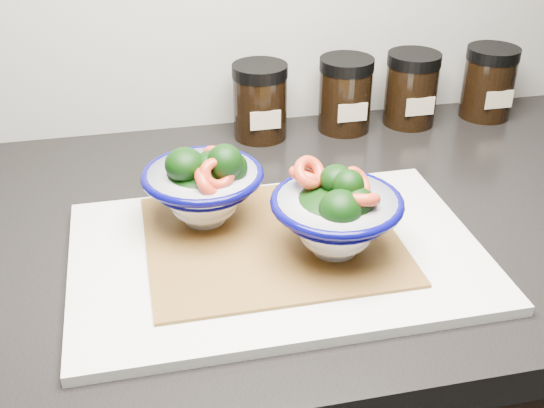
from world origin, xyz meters
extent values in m
cube|color=black|center=(0.00, 1.45, 0.88)|extent=(3.50, 0.60, 0.04)
cube|color=silver|center=(-0.16, 1.37, 0.91)|extent=(0.45, 0.30, 0.01)
cube|color=olive|center=(-0.16, 1.39, 0.91)|extent=(0.28, 0.24, 0.00)
cylinder|color=white|center=(-0.23, 1.44, 0.92)|extent=(0.05, 0.05, 0.01)
ellipsoid|color=white|center=(-0.23, 1.44, 0.94)|extent=(0.08, 0.08, 0.03)
torus|color=#05044F|center=(-0.23, 1.44, 0.97)|extent=(0.14, 0.14, 0.01)
torus|color=#05044F|center=(-0.23, 1.44, 0.96)|extent=(0.12, 0.12, 0.00)
ellipsoid|color=black|center=(-0.23, 1.44, 0.96)|extent=(0.10, 0.10, 0.05)
ellipsoid|color=black|center=(-0.22, 1.44, 0.98)|extent=(0.04, 0.04, 0.04)
cylinder|color=#477233|center=(-0.22, 1.44, 0.97)|extent=(0.01, 0.01, 0.03)
ellipsoid|color=black|center=(-0.21, 1.43, 1.00)|extent=(0.04, 0.04, 0.04)
cylinder|color=#477233|center=(-0.21, 1.43, 0.98)|extent=(0.01, 0.01, 0.03)
ellipsoid|color=black|center=(-0.20, 1.43, 0.99)|extent=(0.03, 0.03, 0.04)
cylinder|color=#477233|center=(-0.20, 1.43, 0.98)|extent=(0.02, 0.01, 0.02)
ellipsoid|color=black|center=(-0.22, 1.45, 0.97)|extent=(0.04, 0.04, 0.04)
cylinder|color=#477233|center=(-0.22, 1.45, 0.96)|extent=(0.02, 0.01, 0.03)
ellipsoid|color=black|center=(-0.25, 1.44, 0.99)|extent=(0.04, 0.04, 0.04)
cylinder|color=#477233|center=(-0.25, 1.44, 0.98)|extent=(0.02, 0.01, 0.03)
torus|color=#ED5D2C|center=(-0.24, 1.44, 0.99)|extent=(0.05, 0.05, 0.04)
torus|color=#ED5D2C|center=(-0.21, 1.47, 0.98)|extent=(0.04, 0.05, 0.05)
torus|color=#ED5D2C|center=(-0.23, 1.41, 0.98)|extent=(0.04, 0.05, 0.05)
torus|color=#ED5D2C|center=(-0.22, 1.41, 0.99)|extent=(0.05, 0.04, 0.05)
cylinder|color=#CCBC8E|center=(-0.23, 1.42, 0.99)|extent=(0.02, 0.02, 0.01)
cylinder|color=white|center=(-0.10, 1.35, 0.92)|extent=(0.05, 0.05, 0.01)
ellipsoid|color=white|center=(-0.10, 1.35, 0.94)|extent=(0.08, 0.08, 0.04)
torus|color=#05044F|center=(-0.10, 1.35, 0.98)|extent=(0.14, 0.14, 0.01)
torus|color=#05044F|center=(-0.10, 1.35, 0.96)|extent=(0.12, 0.12, 0.00)
ellipsoid|color=black|center=(-0.10, 1.35, 0.97)|extent=(0.10, 0.10, 0.05)
ellipsoid|color=black|center=(-0.10, 1.36, 1.00)|extent=(0.04, 0.04, 0.03)
cylinder|color=#477233|center=(-0.10, 1.36, 0.98)|extent=(0.02, 0.01, 0.02)
ellipsoid|color=black|center=(-0.08, 1.33, 0.98)|extent=(0.04, 0.04, 0.03)
cylinder|color=#477233|center=(-0.08, 1.33, 0.97)|extent=(0.01, 0.02, 0.02)
ellipsoid|color=black|center=(-0.09, 1.35, 1.00)|extent=(0.03, 0.03, 0.03)
cylinder|color=#477233|center=(-0.09, 1.35, 0.98)|extent=(0.01, 0.01, 0.02)
ellipsoid|color=black|center=(-0.09, 1.38, 0.98)|extent=(0.03, 0.03, 0.03)
cylinder|color=#477233|center=(-0.09, 1.38, 0.97)|extent=(0.01, 0.01, 0.02)
ellipsoid|color=black|center=(-0.10, 1.32, 0.98)|extent=(0.04, 0.04, 0.04)
cylinder|color=#477233|center=(-0.10, 1.32, 0.97)|extent=(0.01, 0.02, 0.03)
torus|color=#ED5D2C|center=(-0.13, 1.38, 0.99)|extent=(0.06, 0.06, 0.04)
torus|color=#ED5D2C|center=(-0.12, 1.38, 1.00)|extent=(0.06, 0.05, 0.05)
torus|color=#ED5D2C|center=(-0.08, 1.36, 0.99)|extent=(0.05, 0.05, 0.05)
torus|color=#ED5D2C|center=(-0.08, 1.33, 0.99)|extent=(0.06, 0.06, 0.03)
cylinder|color=#CCBC8E|center=(-0.10, 1.36, 0.99)|extent=(0.02, 0.02, 0.01)
cylinder|color=black|center=(-0.11, 1.69, 0.95)|extent=(0.08, 0.08, 0.09)
cylinder|color=black|center=(-0.11, 1.69, 1.00)|extent=(0.08, 0.08, 0.02)
cube|color=#C6B793|center=(-0.11, 1.65, 0.94)|extent=(0.05, 0.00, 0.03)
cylinder|color=black|center=(0.02, 1.69, 0.95)|extent=(0.08, 0.08, 0.09)
cylinder|color=black|center=(0.02, 1.69, 1.00)|extent=(0.08, 0.08, 0.02)
cube|color=#C6B793|center=(0.02, 1.65, 0.94)|extent=(0.04, 0.00, 0.03)
cylinder|color=black|center=(0.13, 1.69, 0.95)|extent=(0.08, 0.08, 0.09)
cylinder|color=black|center=(0.13, 1.69, 1.00)|extent=(0.08, 0.08, 0.02)
cube|color=#C6B793|center=(0.13, 1.65, 0.94)|extent=(0.04, 0.00, 0.03)
cylinder|color=black|center=(0.26, 1.69, 0.95)|extent=(0.08, 0.08, 0.09)
cylinder|color=black|center=(0.26, 1.69, 1.00)|extent=(0.08, 0.08, 0.02)
cube|color=#C6B793|center=(0.26, 1.65, 0.94)|extent=(0.05, 0.00, 0.03)
camera|label=1|loc=(-0.30, 0.76, 1.34)|focal=45.00mm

